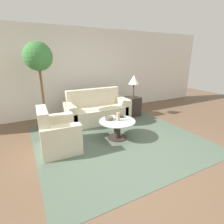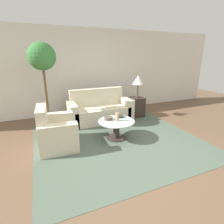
{
  "view_description": "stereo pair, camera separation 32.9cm",
  "coord_description": "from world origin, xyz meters",
  "views": [
    {
      "loc": [
        -1.65,
        -2.3,
        1.79
      ],
      "look_at": [
        0.14,
        1.09,
        0.55
      ],
      "focal_mm": 28.0,
      "sensor_mm": 36.0,
      "label": 1
    },
    {
      "loc": [
        -1.35,
        -2.44,
        1.79
      ],
      "look_at": [
        0.14,
        1.09,
        0.55
      ],
      "focal_mm": 28.0,
      "sensor_mm": 36.0,
      "label": 2
    }
  ],
  "objects": [
    {
      "name": "ground_plane",
      "position": [
        0.0,
        0.0,
        0.0
      ],
      "size": [
        14.0,
        14.0,
        0.0
      ],
      "primitive_type": "plane",
      "color": "brown"
    },
    {
      "name": "wall_back",
      "position": [
        0.0,
        3.08,
        1.3
      ],
      "size": [
        10.0,
        0.06,
        2.6
      ],
      "color": "white",
      "rests_on": "ground_plane"
    },
    {
      "name": "rug",
      "position": [
        0.14,
        0.84,
        0.0
      ],
      "size": [
        3.48,
        3.37,
        0.01
      ],
      "color": "#4C5B4C",
      "rests_on": "ground_plane"
    },
    {
      "name": "sofa_main",
      "position": [
        0.17,
        2.1,
        0.29
      ],
      "size": [
        1.78,
        0.78,
        0.89
      ],
      "color": "beige",
      "rests_on": "ground_plane"
    },
    {
      "name": "armchair",
      "position": [
        -1.16,
        0.99,
        0.29
      ],
      "size": [
        0.76,
        0.95,
        0.86
      ],
      "rotation": [
        0.0,
        0.0,
        1.52
      ],
      "color": "beige",
      "rests_on": "ground_plane"
    },
    {
      "name": "coffee_table",
      "position": [
        0.14,
        0.84,
        0.27
      ],
      "size": [
        0.8,
        0.8,
        0.42
      ],
      "color": "#332823",
      "rests_on": "ground_plane"
    },
    {
      "name": "side_table",
      "position": [
        1.35,
        2.0,
        0.29
      ],
      "size": [
        0.38,
        0.38,
        0.59
      ],
      "color": "#332823",
      "rests_on": "ground_plane"
    },
    {
      "name": "table_lamp",
      "position": [
        1.35,
        2.0,
        1.1
      ],
      "size": [
        0.33,
        0.33,
        0.66
      ],
      "color": "#332823",
      "rests_on": "side_table"
    },
    {
      "name": "potted_plant",
      "position": [
        -1.2,
        2.14,
        1.6
      ],
      "size": [
        0.65,
        0.65,
        2.1
      ],
      "color": "#93704C",
      "rests_on": "ground_plane"
    },
    {
      "name": "vase",
      "position": [
        0.16,
        0.83,
        0.51
      ],
      "size": [
        0.08,
        0.08,
        0.18
      ],
      "color": "tan",
      "rests_on": "coffee_table"
    },
    {
      "name": "bowl",
      "position": [
        -0.0,
        0.97,
        0.46
      ],
      "size": [
        0.19,
        0.19,
        0.07
      ],
      "color": "brown",
      "rests_on": "coffee_table"
    },
    {
      "name": "book_stack",
      "position": [
        0.3,
        1.02,
        0.45
      ],
      "size": [
        0.21,
        0.2,
        0.05
      ],
      "rotation": [
        0.0,
        0.0,
        -0.34
      ],
      "color": "#38332D",
      "rests_on": "coffee_table"
    }
  ]
}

